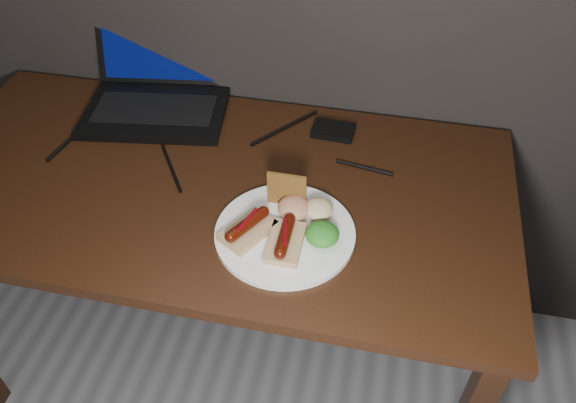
{
  "coord_description": "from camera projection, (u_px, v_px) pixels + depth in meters",
  "views": [
    {
      "loc": [
        0.38,
        0.47,
        1.62
      ],
      "look_at": [
        0.21,
        1.28,
        0.82
      ],
      "focal_mm": 35.0,
      "sensor_mm": 36.0,
      "label": 1
    }
  ],
  "objects": [
    {
      "name": "coleslaw_mound",
      "position": [
        318.0,
        209.0,
        1.2
      ],
      "size": [
        0.06,
        0.06,
        0.04
      ],
      "primitive_type": "ellipsoid",
      "color": "beige",
      "rests_on": "plate"
    },
    {
      "name": "salsa_mound",
      "position": [
        294.0,
        208.0,
        1.2
      ],
      "size": [
        0.07,
        0.07,
        0.04
      ],
      "primitive_type": "ellipsoid",
      "color": "#A32110",
      "rests_on": "plate"
    },
    {
      "name": "hard_drive",
      "position": [
        333.0,
        130.0,
        1.43
      ],
      "size": [
        0.11,
        0.08,
        0.02
      ],
      "primitive_type": "cube",
      "rotation": [
        0.0,
        0.0,
        -0.05
      ],
      "color": "black",
      "rests_on": "desk"
    },
    {
      "name": "desk_cables",
      "position": [
        214.0,
        147.0,
        1.39
      ],
      "size": [
        0.83,
        0.38,
        0.01
      ],
      "color": "black",
      "rests_on": "desk"
    },
    {
      "name": "salad_greens",
      "position": [
        322.0,
        234.0,
        1.14
      ],
      "size": [
        0.07,
        0.07,
        0.04
      ],
      "primitive_type": "ellipsoid",
      "color": "#136217",
      "rests_on": "plate"
    },
    {
      "name": "bread_sausage_center",
      "position": [
        285.0,
        240.0,
        1.13
      ],
      "size": [
        0.07,
        0.12,
        0.04
      ],
      "color": "#D3B27C",
      "rests_on": "plate"
    },
    {
      "name": "bread_sausage_left",
      "position": [
        248.0,
        228.0,
        1.16
      ],
      "size": [
        0.12,
        0.13,
        0.04
      ],
      "color": "#D3B27C",
      "rests_on": "plate"
    },
    {
      "name": "crispbread",
      "position": [
        287.0,
        190.0,
        1.2
      ],
      "size": [
        0.09,
        0.01,
        0.08
      ],
      "primitive_type": "cube",
      "color": "olive",
      "rests_on": "plate"
    },
    {
      "name": "desk",
      "position": [
        213.0,
        208.0,
        1.37
      ],
      "size": [
        1.4,
        0.7,
        0.75
      ],
      "color": "#32180C",
      "rests_on": "ground"
    },
    {
      "name": "laptop",
      "position": [
        158.0,
        85.0,
        1.5
      ],
      "size": [
        0.41,
        0.39,
        0.25
      ],
      "color": "black",
      "rests_on": "desk"
    },
    {
      "name": "plate",
      "position": [
        285.0,
        233.0,
        1.18
      ],
      "size": [
        0.37,
        0.37,
        0.01
      ],
      "primitive_type": "cylinder",
      "rotation": [
        0.0,
        0.0,
        0.28
      ],
      "color": "white",
      "rests_on": "desk"
    }
  ]
}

